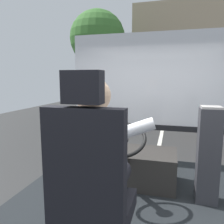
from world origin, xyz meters
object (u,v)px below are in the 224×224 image
object	(u,v)px
parked_car_green	(211,92)
bus_driver	(97,157)
fare_box	(208,155)
driver_seat	(91,192)
steering_console	(130,165)

from	to	relation	value
parked_car_green	bus_driver	bearing A→B (deg)	-100.59
bus_driver	fare_box	distance (m)	1.33
bus_driver	parked_car_green	size ratio (longest dim) A/B	0.20
bus_driver	fare_box	size ratio (longest dim) A/B	0.83
bus_driver	parked_car_green	world-z (taller)	bus_driver
driver_seat	bus_driver	xyz separation A→B (m)	(0.00, 0.11, 0.20)
steering_console	driver_seat	bearing A→B (deg)	-90.00
bus_driver	fare_box	bearing A→B (deg)	49.71
driver_seat	fare_box	xyz separation A→B (m)	(0.84, 1.11, -0.06)
bus_driver	parked_car_green	xyz separation A→B (m)	(4.08, 21.80, -0.80)
fare_box	parked_car_green	size ratio (longest dim) A/B	0.24
steering_console	fare_box	xyz separation A→B (m)	(0.84, -0.20, 0.28)
fare_box	parked_car_green	world-z (taller)	fare_box
fare_box	driver_seat	bearing A→B (deg)	-127.32
fare_box	bus_driver	bearing A→B (deg)	-130.29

